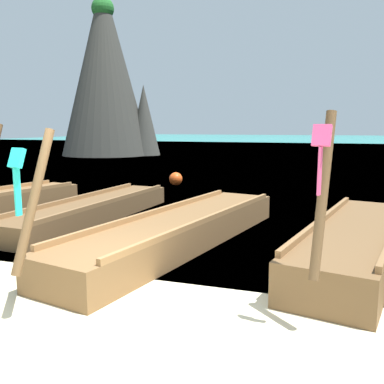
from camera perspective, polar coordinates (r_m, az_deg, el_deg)
ground at (r=5.90m, az=-9.52°, el=-15.01°), size 120.00×120.00×0.00m
sea_water at (r=65.87m, az=16.03°, el=6.46°), size 120.00×120.00×0.00m
longtail_boat_blue_ribbon at (r=11.04m, az=-13.38°, el=-2.41°), size 1.56×6.60×2.44m
longtail_boat_turquoise_ribbon at (r=8.50m, az=-1.62°, el=-5.27°), size 2.70×7.29×2.36m
longtail_boat_pink_ribbon at (r=8.06m, az=21.43°, el=-6.44°), size 2.42×5.87×2.57m
karst_rock at (r=36.83m, az=-11.55°, el=15.83°), size 8.19×7.42×14.25m
mooring_buoy_near at (r=17.05m, az=-2.22°, el=1.79°), size 0.54×0.54×0.54m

